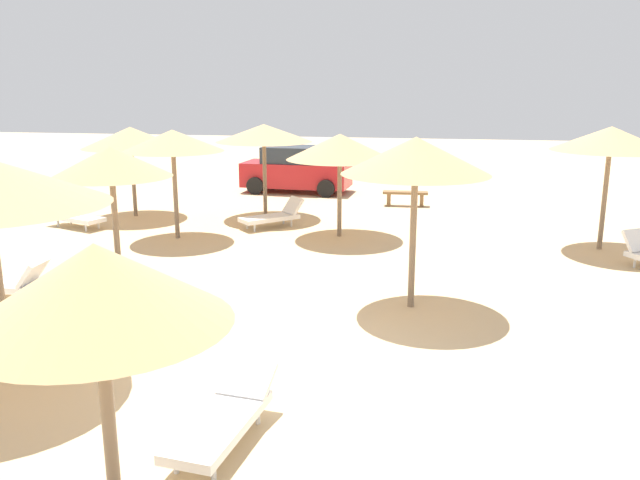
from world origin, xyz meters
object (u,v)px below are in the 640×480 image
at_px(parasol_5, 111,162).
at_px(parked_car, 295,170).
at_px(parasol_1, 130,138).
at_px(parasol_3, 611,139).
at_px(parasol_8, 173,141).
at_px(lounger_2, 274,216).
at_px(parasol_7, 416,156).
at_px(lounger_1, 74,216).
at_px(parasol_2, 264,133).
at_px(lounger_4, 224,416).
at_px(parasol_4, 97,286).
at_px(bench_0, 405,196).
at_px(lounger_5, 2,283).
at_px(parasol_9, 340,147).

height_order(parasol_5, parked_car, parasol_5).
relative_size(parasol_1, parasol_3, 0.97).
distance_m(parasol_8, lounger_2, 3.60).
bearing_deg(parasol_8, parasol_5, -83.80).
bearing_deg(parasol_8, parasol_7, -34.23).
xyz_separation_m(parasol_3, lounger_1, (-14.27, -0.06, -2.42)).
bearing_deg(lounger_1, parasol_8, -11.84).
height_order(parasol_5, parasol_7, parasol_7).
height_order(parasol_2, parked_car, parasol_2).
xyz_separation_m(parasol_3, lounger_4, (-6.38, -10.15, -2.42)).
bearing_deg(parasol_4, parasol_1, 115.37).
xyz_separation_m(parasol_5, parasol_7, (5.94, -0.23, 0.27)).
relative_size(parasol_5, parasol_7, 0.91).
bearing_deg(parked_car, parasol_5, -95.05).
height_order(parasol_1, lounger_1, parasol_1).
relative_size(bench_0, parked_car, 0.37).
relative_size(parasol_2, lounger_5, 1.56).
xyz_separation_m(parasol_7, lounger_4, (-1.92, -5.03, -2.48)).
xyz_separation_m(parasol_3, parasol_8, (-10.85, -0.78, -0.15)).
xyz_separation_m(lounger_2, bench_0, (3.55, 3.97, 0.02)).
bearing_deg(parked_car, parasol_3, -37.10).
distance_m(parasol_3, parasol_7, 6.80).
relative_size(lounger_2, lounger_4, 0.90).
relative_size(parasol_5, lounger_2, 1.61).
relative_size(parasol_7, lounger_4, 1.59).
bearing_deg(parasol_8, lounger_4, -64.52).
xyz_separation_m(parasol_8, lounger_4, (4.47, -9.37, -2.27)).
height_order(parasol_5, lounger_4, parasol_5).
distance_m(parasol_3, lounger_5, 13.84).
distance_m(parasol_4, bench_0, 17.15).
height_order(parasol_9, parked_car, parasol_9).
bearing_deg(bench_0, parasol_3, -44.06).
height_order(parasol_1, lounger_5, parasol_1).
xyz_separation_m(parasol_5, parasol_9, (3.79, 5.09, -0.12)).
relative_size(parasol_1, bench_0, 1.94).
distance_m(parasol_8, lounger_4, 10.63).
xyz_separation_m(parasol_5, lounger_2, (1.76, 5.85, -2.20)).
height_order(parasol_2, parasol_9, parasol_2).
bearing_deg(parasol_2, lounger_5, -108.82).
bearing_deg(lounger_2, parasol_1, 170.43).
bearing_deg(parasol_1, lounger_4, -59.90).
height_order(parasol_8, parked_car, parasol_8).
bearing_deg(parasol_5, lounger_5, -145.25).
relative_size(lounger_1, parked_car, 0.49).
bearing_deg(parasol_3, bench_0, 135.94).
bearing_deg(parasol_4, parasol_3, 60.63).
relative_size(parasol_7, parked_car, 0.77).
relative_size(parasol_1, lounger_5, 1.57).
height_order(parasol_2, lounger_4, parasol_2).
height_order(parasol_1, parasol_4, parasol_4).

